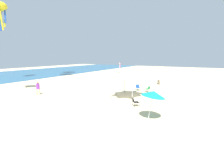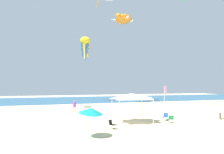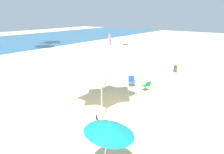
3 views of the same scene
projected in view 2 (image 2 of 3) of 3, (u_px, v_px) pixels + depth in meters
name	position (u px, v px, depth m)	size (l,w,h in m)	color
ground	(141.00, 125.00, 19.93)	(120.00, 120.00, 0.10)	beige
ocean_strip	(82.00, 99.00, 54.52)	(120.00, 25.13, 0.02)	#28668E
canopy_tent	(132.00, 96.00, 20.86)	(3.69, 2.98, 3.09)	#B7B7BC
beach_umbrella	(91.00, 111.00, 15.03)	(1.85, 1.84, 2.44)	silver
folding_chair_near_cooler	(112.00, 124.00, 18.03)	(0.80, 0.81, 0.82)	black
folding_chair_facing_ocean	(171.00, 119.00, 20.83)	(0.69, 0.76, 0.82)	black
folding_chair_left_of_tent	(165.00, 116.00, 22.43)	(0.81, 0.80, 0.82)	black
banner_flag	(165.00, 97.00, 27.44)	(0.36, 0.06, 3.85)	silver
person_kite_handler	(75.00, 105.00, 29.24)	(0.40, 0.40, 1.68)	#C6B28C
person_watching_sky	(220.00, 111.00, 23.12)	(0.41, 0.41, 1.72)	brown
kite_octopus_yellow	(85.00, 42.00, 46.83)	(2.42, 2.42, 5.38)	yellow
kite_turtle_orange	(123.00, 19.00, 45.47)	(5.72, 5.71, 2.31)	orange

